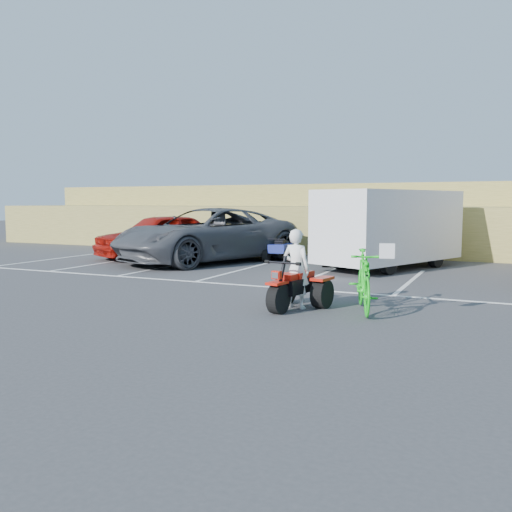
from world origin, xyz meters
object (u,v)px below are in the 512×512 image
at_px(cargo_trailer, 390,226).
at_px(quad_atv_blue, 280,261).
at_px(green_dirt_bike, 364,281).
at_px(grey_pickup, 207,235).
at_px(rider, 296,269).
at_px(red_car, 160,236).
at_px(red_trike_atv, 292,309).
at_px(quad_atv_green, 338,265).

distance_m(cargo_trailer, quad_atv_blue, 4.36).
relative_size(green_dirt_bike, grey_pickup, 0.29).
distance_m(rider, green_dirt_bike, 1.39).
relative_size(rider, red_car, 0.32).
height_order(red_trike_atv, rider, rider).
distance_m(green_dirt_bike, quad_atv_blue, 9.42).
relative_size(green_dirt_bike, cargo_trailer, 0.35).
bearing_deg(rider, green_dirt_bike, -160.91).
height_order(cargo_trailer, quad_atv_blue, cargo_trailer).
bearing_deg(red_car, quad_atv_blue, 35.44).
height_order(red_trike_atv, quad_atv_blue, red_trike_atv).
xyz_separation_m(red_trike_atv, grey_pickup, (-6.02, 7.00, 0.99)).
height_order(red_trike_atv, quad_atv_green, quad_atv_green).
xyz_separation_m(cargo_trailer, quad_atv_blue, (-4.10, 0.51, -1.39)).
distance_m(grey_pickup, quad_atv_blue, 2.89).
bearing_deg(grey_pickup, rider, -26.94).
xyz_separation_m(quad_atv_blue, quad_atv_green, (2.33, -0.35, 0.00)).
bearing_deg(red_car, quad_atv_green, 29.69).
xyz_separation_m(grey_pickup, quad_atv_green, (4.70, 0.98, -0.99)).
height_order(rider, green_dirt_bike, rider).
relative_size(red_trike_atv, rider, 0.97).
bearing_deg(rider, quad_atv_blue, -56.47).
relative_size(rider, quad_atv_blue, 1.22).
height_order(rider, quad_atv_green, rider).
bearing_deg(quad_atv_blue, red_car, -176.31).
distance_m(green_dirt_bike, cargo_trailer, 7.53).
bearing_deg(quad_atv_blue, green_dirt_bike, -63.17).
bearing_deg(green_dirt_bike, cargo_trailer, 78.22).
bearing_deg(grey_pickup, quad_atv_green, 33.39).
bearing_deg(red_car, rider, -14.79).
distance_m(red_trike_atv, quad_atv_blue, 9.09).
height_order(grey_pickup, quad_atv_blue, grey_pickup).
distance_m(red_car, quad_atv_blue, 4.96).
xyz_separation_m(red_trike_atv, rider, (0.02, 0.15, 0.82)).
bearing_deg(green_dirt_bike, red_trike_atv, 176.52).
height_order(rider, red_car, red_car).
bearing_deg(red_car, grey_pickup, 13.72).
distance_m(quad_atv_blue, quad_atv_green, 2.36).
height_order(green_dirt_bike, grey_pickup, grey_pickup).
height_order(red_car, cargo_trailer, cargo_trailer).
xyz_separation_m(red_car, quad_atv_green, (7.16, 0.43, -0.88)).
distance_m(red_car, quad_atv_green, 7.22).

